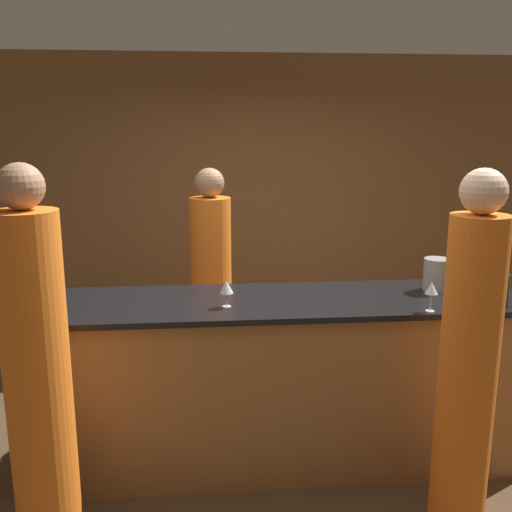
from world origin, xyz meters
TOP-DOWN VIEW (x-y plane):
  - ground_plane at (0.00, 0.00)m, footprint 14.00×14.00m
  - back_wall at (0.00, 2.29)m, footprint 8.00×0.06m
  - bar_counter at (0.00, 0.00)m, footprint 2.95×0.75m
  - bartender at (-0.45, 0.88)m, footprint 0.31×0.31m
  - guest_0 at (0.80, -0.77)m, footprint 0.29×0.29m
  - guest_1 at (-1.30, -0.72)m, footprint 0.31×0.31m
  - wine_bottle_0 at (1.23, -0.27)m, footprint 0.07×0.07m
  - ice_bucket at (0.99, 0.11)m, footprint 0.17×0.17m
  - wine_glass_0 at (-0.37, -0.13)m, footprint 0.08×0.08m
  - wine_glass_1 at (0.78, -0.32)m, footprint 0.07×0.07m
  - wine_glass_2 at (-1.35, -0.11)m, footprint 0.07×0.07m

SIDE VIEW (x-z plane):
  - ground_plane at x=0.00m, z-range 0.00..0.00m
  - bar_counter at x=0.00m, z-range 0.00..1.09m
  - bartender at x=-0.45m, z-range -0.05..1.78m
  - guest_0 at x=0.80m, z-range -0.04..1.89m
  - guest_1 at x=-1.30m, z-range -0.05..1.91m
  - ice_bucket at x=0.99m, z-range 1.09..1.30m
  - wine_glass_2 at x=-1.35m, z-range 1.12..1.26m
  - wine_bottle_0 at x=1.23m, z-range 1.06..1.33m
  - wine_glass_0 at x=-0.37m, z-range 1.13..1.29m
  - wine_glass_1 at x=0.78m, z-range 1.14..1.31m
  - back_wall at x=0.00m, z-range 0.00..2.80m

